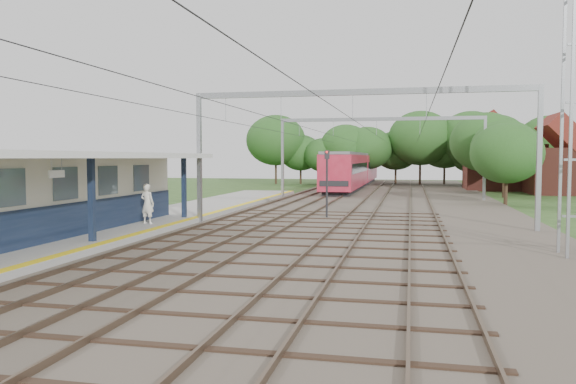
# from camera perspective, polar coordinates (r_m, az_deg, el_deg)

# --- Properties ---
(ground) EXTENTS (160.00, 160.00, 0.00)m
(ground) POSITION_cam_1_polar(r_m,az_deg,el_deg) (15.13, -11.93, -10.20)
(ground) COLOR #2D4C1E
(ground) RESTS_ON ground
(ballast_bed) EXTENTS (18.00, 90.00, 0.10)m
(ballast_bed) POSITION_cam_1_polar(r_m,az_deg,el_deg) (43.58, 9.57, -1.18)
(ballast_bed) COLOR #473D33
(ballast_bed) RESTS_ON ground
(platform) EXTENTS (5.00, 52.00, 0.35)m
(platform) POSITION_cam_1_polar(r_m,az_deg,el_deg) (30.76, -13.96, -2.94)
(platform) COLOR gray
(platform) RESTS_ON ground
(yellow_stripe) EXTENTS (0.45, 52.00, 0.01)m
(yellow_stripe) POSITION_cam_1_polar(r_m,az_deg,el_deg) (29.82, -10.09, -2.74)
(yellow_stripe) COLOR yellow
(yellow_stripe) RESTS_ON platform
(station_building) EXTENTS (3.41, 18.00, 3.40)m
(station_building) POSITION_cam_1_polar(r_m,az_deg,el_deg) (25.34, -23.88, -0.24)
(station_building) COLOR beige
(station_building) RESTS_ON platform
(canopy) EXTENTS (6.40, 20.00, 3.44)m
(canopy) POSITION_cam_1_polar(r_m,az_deg,el_deg) (23.83, -23.24, 3.40)
(canopy) COLOR #101B32
(canopy) RESTS_ON platform
(rail_tracks) EXTENTS (11.80, 88.00, 0.15)m
(rail_tracks) POSITION_cam_1_polar(r_m,az_deg,el_deg) (43.76, 6.30, -0.97)
(rail_tracks) COLOR brown
(rail_tracks) RESTS_ON ballast_bed
(catenary_system) EXTENTS (17.22, 88.00, 7.00)m
(catenary_system) POSITION_cam_1_polar(r_m,az_deg,el_deg) (38.82, 8.40, 6.33)
(catenary_system) COLOR gray
(catenary_system) RESTS_ON ground
(tree_band) EXTENTS (31.72, 30.88, 8.82)m
(tree_band) POSITION_cam_1_polar(r_m,az_deg,el_deg) (70.56, 10.55, 4.53)
(tree_band) COLOR #382619
(tree_band) RESTS_ON ground
(house_near) EXTENTS (7.00, 6.12, 7.89)m
(house_near) POSITION_cam_1_polar(r_m,az_deg,el_deg) (61.24, 26.47, 2.59)
(house_near) COLOR brown
(house_near) RESTS_ON ground
(house_far) EXTENTS (8.00, 6.12, 8.66)m
(house_far) POSITION_cam_1_polar(r_m,az_deg,el_deg) (66.14, 21.00, 2.97)
(house_far) COLOR brown
(house_far) RESTS_ON ground
(person) EXTENTS (0.79, 0.59, 1.96)m
(person) POSITION_cam_1_polar(r_m,az_deg,el_deg) (28.17, -14.10, -1.16)
(person) COLOR silver
(person) RESTS_ON platform
(train) EXTENTS (3.07, 38.26, 4.03)m
(train) POSITION_cam_1_polar(r_m,az_deg,el_deg) (68.45, 6.83, 2.36)
(train) COLOR black
(train) RESTS_ON ballast_bed
(signal_post) EXTENTS (0.31, 0.28, 4.00)m
(signal_post) POSITION_cam_1_polar(r_m,az_deg,el_deg) (32.54, 3.97, 1.50)
(signal_post) COLOR black
(signal_post) RESTS_ON ground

